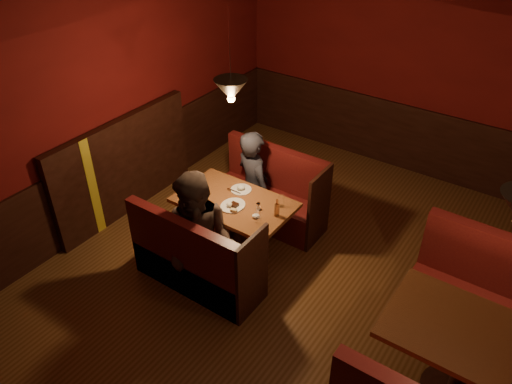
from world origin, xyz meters
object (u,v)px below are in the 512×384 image
Objects in this scene: diner_b at (197,220)px; main_bench_near at (195,265)px; main_table at (236,213)px; second_bench_far at (491,309)px; diner_a at (253,165)px; second_table at (469,351)px; main_bench_far at (272,199)px.

main_bench_near is at bearing -105.24° from diner_b.
main_bench_near is at bearing -88.91° from main_table.
second_bench_far is 0.97× the size of diner_a.
second_bench_far is at bearing 22.06° from main_bench_near.
diner_a reaches higher than main_bench_near.
diner_b reaches higher than second_table.
main_bench_near is 0.91× the size of diner_a.
main_bench_near is 0.93× the size of second_bench_far.
second_table is at bearing -24.15° from main_bench_far.
main_bench_near is 2.99m from second_bench_far.
diner_b is (0.01, -0.66, 0.32)m from main_table.
main_bench_far and main_bench_near have the same top height.
main_bench_near is 1.03× the size of second_table.
main_bench_far is at bearing 73.70° from diner_b.
second_table is 0.90× the size of second_bench_far.
diner_a reaches higher than main_bench_far.
main_bench_far reaches higher than second_table.
main_bench_near is 0.56m from diner_b.
diner_a is at bearing 82.77° from diner_b.
diner_a is 0.92× the size of diner_b.
diner_b is at bearing -88.90° from main_table.
diner_a is (-0.19, 0.64, 0.26)m from main_table.
diner_a reaches higher than second_table.
main_bench_far is at bearing -128.34° from diner_a.
second_bench_far is at bearing 4.19° from diner_b.
main_table is 0.82× the size of diner_a.
second_bench_far reaches higher than main_bench_far.
main_bench_near is at bearing -157.94° from second_bench_far.
second_bench_far is (2.78, 0.37, -0.19)m from main_table.
diner_a is (-2.94, 1.11, 0.21)m from second_table.
main_bench_far is 1.00× the size of main_bench_near.
diner_b is (0.21, -1.30, 0.07)m from diner_a.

